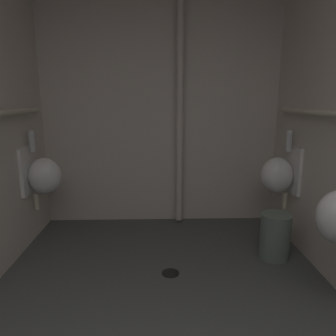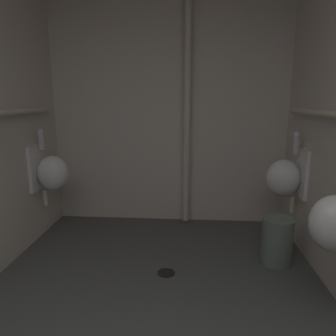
{
  "view_description": "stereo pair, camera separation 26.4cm",
  "coord_description": "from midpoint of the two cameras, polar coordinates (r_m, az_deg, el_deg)",
  "views": [
    {
      "loc": [
        -0.03,
        -0.07,
        1.36
      ],
      "look_at": [
        0.05,
        2.51,
        0.78
      ],
      "focal_mm": 33.54,
      "sensor_mm": 36.0,
      "label": 1
    },
    {
      "loc": [
        0.24,
        -0.07,
        1.36
      ],
      "look_at": [
        0.05,
        2.51,
        0.78
      ],
      "focal_mm": 33.54,
      "sensor_mm": 36.0,
      "label": 2
    }
  ],
  "objects": [
    {
      "name": "floor",
      "position": [
        2.22,
        -4.58,
        -26.35
      ],
      "size": [
        2.63,
        3.43,
        0.08
      ],
      "primitive_type": "cube",
      "color": "#4C4F4C",
      "rests_on": "ground"
    },
    {
      "name": "urinal_right_far",
      "position": [
        3.08,
        17.24,
        -1.05
      ],
      "size": [
        0.32,
        0.3,
        0.76
      ],
      "color": "white"
    },
    {
      "name": "urinal_left_mid",
      "position": [
        3.19,
        -24.06,
        -1.13
      ],
      "size": [
        0.32,
        0.3,
        0.76
      ],
      "color": "white"
    },
    {
      "name": "floor_drain",
      "position": [
        2.62,
        -2.6,
        -18.54
      ],
      "size": [
        0.14,
        0.14,
        0.01
      ],
      "primitive_type": "cylinder",
      "color": "black",
      "rests_on": "ground"
    },
    {
      "name": "waste_bin",
      "position": [
        2.86,
        16.34,
        -11.82
      ],
      "size": [
        0.26,
        0.26,
        0.4
      ],
      "primitive_type": "cylinder",
      "color": "slate",
      "rests_on": "ground"
    },
    {
      "name": "wall_back",
      "position": [
        3.42,
        -3.61,
        12.27
      ],
      "size": [
        2.63,
        0.06,
        2.68
      ],
      "primitive_type": "cube",
      "color": "beige",
      "rests_on": "ground"
    },
    {
      "name": "standpipe_back_wall",
      "position": [
        3.3,
        -0.16,
        12.29
      ],
      "size": [
        0.07,
        0.07,
        2.63
      ],
      "primitive_type": "cylinder",
      "color": "beige",
      "rests_on": "ground"
    }
  ]
}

